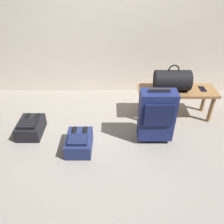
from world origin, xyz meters
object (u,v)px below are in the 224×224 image
object	(u,v)px
duffel_bag_black	(173,80)
backpack_navy	(80,142)
suitcase_upright_navy	(157,115)
backpack_dark	(31,127)
cell_phone	(203,89)
bench	(177,94)

from	to	relation	value
duffel_bag_black	backpack_navy	distance (m)	1.38
duffel_bag_black	suitcase_upright_navy	bearing A→B (deg)	-117.38
backpack_navy	backpack_dark	size ratio (longest dim) A/B	1.00
duffel_bag_black	cell_phone	bearing A→B (deg)	1.37
suitcase_upright_navy	backpack_dark	distance (m)	1.52
backpack_navy	bench	bearing A→B (deg)	28.67
duffel_bag_black	suitcase_upright_navy	xyz separation A→B (m)	(-0.26, -0.50, -0.19)
cell_phone	suitcase_upright_navy	world-z (taller)	suitcase_upright_navy
cell_phone	backpack_dark	xyz separation A→B (m)	(-2.17, -0.39, -0.32)
bench	cell_phone	bearing A→B (deg)	1.73
cell_phone	suitcase_upright_navy	xyz separation A→B (m)	(-0.67, -0.51, -0.06)
backpack_dark	cell_phone	bearing A→B (deg)	10.28
backpack_navy	backpack_dark	distance (m)	0.69
cell_phone	backpack_navy	xyz separation A→B (m)	(-1.54, -0.67, -0.32)
duffel_bag_black	backpack_navy	bearing A→B (deg)	-149.53
duffel_bag_black	backpack_navy	size ratio (longest dim) A/B	1.16
bench	suitcase_upright_navy	world-z (taller)	suitcase_upright_navy
bench	backpack_dark	size ratio (longest dim) A/B	2.63
bench	duffel_bag_black	world-z (taller)	duffel_bag_black
duffel_bag_black	backpack_navy	xyz separation A→B (m)	(-1.12, -0.66, -0.45)
suitcase_upright_navy	backpack_navy	world-z (taller)	suitcase_upright_navy
backpack_dark	suitcase_upright_navy	bearing A→B (deg)	-4.46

